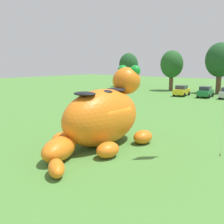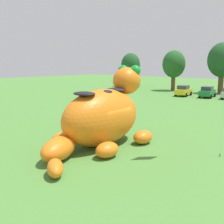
{
  "view_description": "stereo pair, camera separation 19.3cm",
  "coord_description": "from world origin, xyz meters",
  "views": [
    {
      "loc": [
        11.29,
        -13.14,
        5.33
      ],
      "look_at": [
        -0.38,
        0.82,
        2.04
      ],
      "focal_mm": 43.72,
      "sensor_mm": 36.0,
      "label": 1
    },
    {
      "loc": [
        11.44,
        -13.02,
        5.33
      ],
      "look_at": [
        -0.38,
        0.82,
        2.04
      ],
      "focal_mm": 43.72,
      "sensor_mm": 36.0,
      "label": 2
    }
  ],
  "objects": [
    {
      "name": "car_yellow",
      "position": [
        -8.48,
        28.25,
        0.86
      ],
      "size": [
        2.38,
        4.3,
        1.72
      ],
      "color": "yellow",
      "rests_on": "ground"
    },
    {
      "name": "ground_plane",
      "position": [
        0.0,
        0.0,
        0.0
      ],
      "size": [
        160.0,
        160.0,
        0.0
      ],
      "primitive_type": "plane",
      "color": "#4C8438"
    },
    {
      "name": "car_green",
      "position": [
        -4.73,
        28.84,
        0.86
      ],
      "size": [
        2.37,
        4.3,
        1.72
      ],
      "color": "#1E7238",
      "rests_on": "ground"
    },
    {
      "name": "tree_left",
      "position": [
        -13.94,
        34.94,
        5.02
      ],
      "size": [
        4.33,
        4.33,
        7.68
      ],
      "color": "brown",
      "rests_on": "ground"
    },
    {
      "name": "giant_inflatable_creature",
      "position": [
        -0.36,
        -0.19,
        1.89
      ],
      "size": [
        5.39,
        9.94,
        5.17
      ],
      "color": "orange",
      "rests_on": "ground"
    },
    {
      "name": "tree_mid_left",
      "position": [
        -5.11,
        35.64,
        5.76
      ],
      "size": [
        4.96,
        4.96,
        8.8
      ],
      "color": "brown",
      "rests_on": "ground"
    },
    {
      "name": "tree_far_left",
      "position": [
        -25.35,
        36.44,
        4.88
      ],
      "size": [
        4.2,
        4.2,
        7.46
      ],
      "color": "brown",
      "rests_on": "ground"
    }
  ]
}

